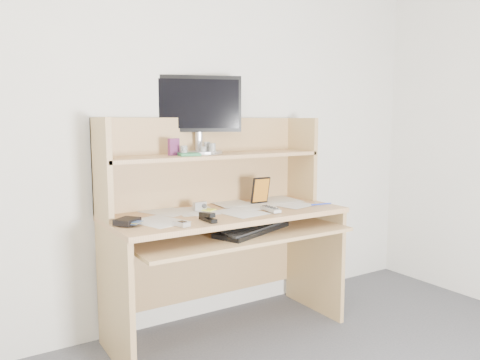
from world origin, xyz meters
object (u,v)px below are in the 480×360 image
monitor (198,112)px  desk (220,218)px  keyboard (252,229)px  tv_remote (270,209)px  game_case (260,190)px

monitor → desk: bearing=-50.9°
desk → keyboard: bearing=-73.2°
keyboard → tv_remote: tv_remote is taller
game_case → desk: bearing=-177.1°
tv_remote → desk: bearing=141.4°
tv_remote → game_case: size_ratio=1.05×
game_case → monitor: (-0.36, 0.16, 0.49)m
monitor → tv_remote: bearing=-35.0°
keyboard → game_case: 0.38m
desk → keyboard: (0.07, -0.24, -0.03)m
desk → keyboard: size_ratio=2.57×
tv_remote → game_case: 0.26m
desk → game_case: 0.34m
tv_remote → game_case: bearing=76.6°
desk → tv_remote: (0.21, -0.22, 0.07)m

